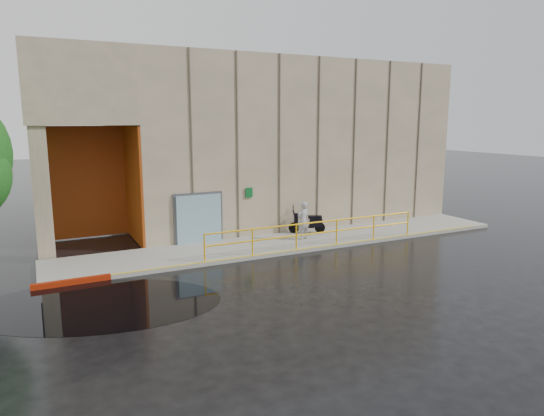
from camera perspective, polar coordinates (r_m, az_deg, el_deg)
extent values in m
plane|color=black|center=(15.25, -2.25, -9.62)|extent=(120.00, 120.00, 0.00)
cube|color=gray|center=(20.80, 2.73, -3.95)|extent=(20.00, 3.00, 0.15)
cube|color=gray|center=(26.87, -0.24, 7.76)|extent=(16.00, 10.00, 8.00)
cube|color=gray|center=(24.20, -22.59, 12.63)|extent=(4.00, 10.00, 3.00)
cube|color=gray|center=(19.68, -25.45, 1.43)|extent=(0.60, 0.60, 5.00)
cube|color=#9C410E|center=(22.83, -21.62, 2.80)|extent=(3.80, 0.15, 4.90)
cube|color=#9C410E|center=(21.35, -15.99, 2.66)|extent=(0.10, 3.50, 4.90)
cube|color=#87A9B8|center=(20.32, -8.58, -1.29)|extent=(1.90, 0.10, 2.00)
cube|color=#5A5A5E|center=(20.39, -8.64, -1.25)|extent=(2.10, 0.06, 2.20)
cube|color=#0B5221|center=(21.01, -2.72, 1.83)|extent=(0.32, 0.04, 0.42)
cylinder|color=yellow|center=(19.55, 5.32, -1.68)|extent=(9.50, 0.06, 0.06)
cylinder|color=yellow|center=(19.64, 5.30, -2.96)|extent=(9.50, 0.06, 0.06)
imported|color=#9F9FA3|center=(20.72, 3.68, -1.48)|extent=(0.67, 0.51, 1.63)
cylinder|color=black|center=(21.97, 2.58, -2.34)|extent=(0.47, 0.29, 0.47)
cylinder|color=black|center=(22.09, 5.65, -2.31)|extent=(0.47, 0.29, 0.47)
cube|color=#8F1C05|center=(16.94, -22.51, -8.05)|extent=(2.40, 0.22, 0.18)
cube|color=black|center=(15.00, -19.78, -10.58)|extent=(8.01, 6.33, 0.01)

